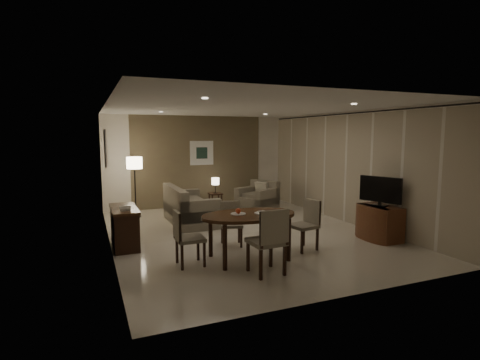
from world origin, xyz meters
name	(u,v)px	position (x,y,z in m)	size (l,w,h in m)	color
room_shell	(237,170)	(0.00, 0.40, 1.35)	(5.50, 7.00, 2.70)	beige
taupe_accent	(198,161)	(0.00, 3.48, 1.35)	(3.96, 0.03, 2.70)	brown
curtain_wall	(346,169)	(2.68, 0.00, 1.32)	(0.08, 6.70, 2.58)	#C4B799
curtain_rod	(347,114)	(2.68, 0.00, 2.64)	(0.03, 0.03, 6.80)	black
art_back_frame	(202,153)	(0.10, 3.46, 1.60)	(0.72, 0.03, 0.72)	silver
art_back_canvas	(202,153)	(0.10, 3.44, 1.60)	(0.34, 0.01, 0.34)	#1A2F27
art_left_frame	(105,148)	(-2.72, 1.20, 1.85)	(0.03, 0.60, 0.80)	silver
art_left_canvas	(106,148)	(-2.71, 1.20, 1.85)	(0.01, 0.46, 0.64)	gray
downlight_nl	(205,98)	(-1.40, -1.80, 2.69)	(0.10, 0.10, 0.01)	white
downlight_nr	(354,104)	(1.40, -1.80, 2.69)	(0.10, 0.10, 0.01)	white
downlight_fl	(161,112)	(-1.40, 1.80, 2.69)	(0.10, 0.10, 0.01)	white
downlight_fr	(266,114)	(1.40, 1.80, 2.69)	(0.10, 0.10, 0.01)	white
console_desk	(124,227)	(-2.49, 0.00, 0.38)	(0.48, 1.20, 0.75)	#492917
telephone	(125,208)	(-2.49, -0.30, 0.80)	(0.20, 0.14, 0.09)	white
tv_cabinet	(380,223)	(2.40, -1.50, 0.35)	(0.48, 0.90, 0.70)	brown
flat_tv	(380,190)	(2.38, -1.50, 1.02)	(0.06, 0.88, 0.60)	black
dining_table	(249,236)	(-0.57, -1.59, 0.39)	(1.68, 1.05, 0.79)	#492917
chair_near	(266,241)	(-0.61, -2.33, 0.52)	(0.50, 0.50, 1.04)	gray
chair_far	(231,224)	(-0.57, -0.75, 0.42)	(0.41, 0.41, 0.84)	gray
chair_left	(190,238)	(-1.59, -1.52, 0.46)	(0.44, 0.44, 0.91)	gray
chair_right	(303,225)	(0.57, -1.50, 0.47)	(0.45, 0.45, 0.93)	gray
plate_a	(238,214)	(-0.75, -1.54, 0.79)	(0.26, 0.26, 0.02)	white
plate_b	(262,213)	(-0.35, -1.64, 0.79)	(0.26, 0.26, 0.02)	white
fruit_apple	(238,211)	(-0.75, -1.54, 0.85)	(0.09, 0.09, 0.09)	red
napkin	(262,212)	(-0.35, -1.64, 0.82)	(0.12, 0.08, 0.03)	white
round_rug	(232,217)	(0.32, 1.57, 0.01)	(1.16, 1.16, 0.01)	#3F3B23
sofa	(190,205)	(-0.81, 1.42, 0.45)	(0.95, 1.89, 0.89)	gray
armchair	(257,196)	(1.28, 2.06, 0.42)	(0.94, 0.89, 0.84)	gray
side_table	(215,201)	(0.32, 2.87, 0.23)	(0.36, 0.36, 0.45)	black
table_lamp	(215,185)	(0.32, 2.87, 0.70)	(0.22, 0.22, 0.50)	#FFEAC1
floor_lamp	(135,187)	(-1.97, 2.58, 0.79)	(0.40, 0.40, 1.57)	#FFE5B7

